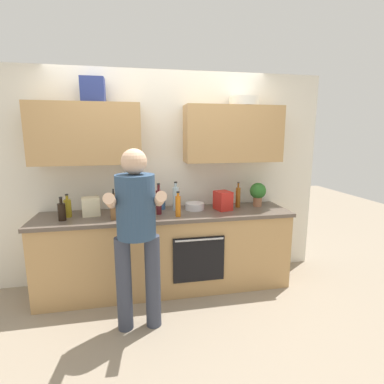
{
  "coord_description": "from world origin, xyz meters",
  "views": [
    {
      "loc": [
        -0.34,
        -3.21,
        1.77
      ],
      "look_at": [
        0.28,
        -0.1,
        1.15
      ],
      "focal_mm": 27.63,
      "sensor_mm": 36.0,
      "label": 1
    }
  ],
  "objects_px": {
    "person_standing": "(136,226)",
    "bottle_soy": "(62,211)",
    "bottle_oil": "(68,208)",
    "mixing_bowl": "(195,206)",
    "bottle_water": "(176,198)",
    "grocery_bag_crisps": "(223,201)",
    "bottle_hotsauce": "(151,200)",
    "bottle_syrup": "(238,197)",
    "potted_herb": "(258,192)",
    "cup_tea": "(162,205)",
    "bottle_vinegar": "(134,204)",
    "bottle_wine": "(159,201)",
    "grocery_bag_rice": "(91,206)",
    "bottle_juice": "(178,206)",
    "knife_block": "(116,206)"
  },
  "relations": [
    {
      "from": "bottle_oil",
      "to": "mixing_bowl",
      "type": "height_order",
      "value": "bottle_oil"
    },
    {
      "from": "bottle_vinegar",
      "to": "cup_tea",
      "type": "height_order",
      "value": "bottle_vinegar"
    },
    {
      "from": "bottle_hotsauce",
      "to": "bottle_water",
      "type": "bearing_deg",
      "value": -16.38
    },
    {
      "from": "bottle_soy",
      "to": "cup_tea",
      "type": "height_order",
      "value": "bottle_soy"
    },
    {
      "from": "bottle_hotsauce",
      "to": "bottle_vinegar",
      "type": "bearing_deg",
      "value": -145.95
    },
    {
      "from": "person_standing",
      "to": "bottle_hotsauce",
      "type": "xyz_separation_m",
      "value": [
        0.18,
        0.89,
        0.03
      ]
    },
    {
      "from": "bottle_water",
      "to": "bottle_vinegar",
      "type": "bearing_deg",
      "value": -174.41
    },
    {
      "from": "bottle_juice",
      "to": "bottle_water",
      "type": "xyz_separation_m",
      "value": [
        0.01,
        0.27,
        0.02
      ]
    },
    {
      "from": "bottle_wine",
      "to": "grocery_bag_rice",
      "type": "xyz_separation_m",
      "value": [
        -0.73,
        0.11,
        -0.05
      ]
    },
    {
      "from": "knife_block",
      "to": "potted_herb",
      "type": "relative_size",
      "value": 1.1
    },
    {
      "from": "bottle_juice",
      "to": "grocery_bag_crisps",
      "type": "relative_size",
      "value": 1.25
    },
    {
      "from": "bottle_oil",
      "to": "grocery_bag_crisps",
      "type": "distance_m",
      "value": 1.72
    },
    {
      "from": "bottle_syrup",
      "to": "cup_tea",
      "type": "bearing_deg",
      "value": 174.89
    },
    {
      "from": "bottle_vinegar",
      "to": "cup_tea",
      "type": "bearing_deg",
      "value": 20.59
    },
    {
      "from": "person_standing",
      "to": "bottle_water",
      "type": "height_order",
      "value": "person_standing"
    },
    {
      "from": "person_standing",
      "to": "bottle_soy",
      "type": "distance_m",
      "value": 0.96
    },
    {
      "from": "bottle_soy",
      "to": "grocery_bag_rice",
      "type": "bearing_deg",
      "value": 31.21
    },
    {
      "from": "bottle_syrup",
      "to": "grocery_bag_rice",
      "type": "bearing_deg",
      "value": -179.01
    },
    {
      "from": "knife_block",
      "to": "bottle_syrup",
      "type": "bearing_deg",
      "value": 8.6
    },
    {
      "from": "bottle_water",
      "to": "grocery_bag_crisps",
      "type": "bearing_deg",
      "value": -9.27
    },
    {
      "from": "bottle_hotsauce",
      "to": "bottle_juice",
      "type": "height_order",
      "value": "bottle_hotsauce"
    },
    {
      "from": "bottle_syrup",
      "to": "bottle_water",
      "type": "relative_size",
      "value": 0.91
    },
    {
      "from": "cup_tea",
      "to": "knife_block",
      "type": "relative_size",
      "value": 0.3
    },
    {
      "from": "bottle_wine",
      "to": "knife_block",
      "type": "bearing_deg",
      "value": -170.89
    },
    {
      "from": "cup_tea",
      "to": "potted_herb",
      "type": "distance_m",
      "value": 1.18
    },
    {
      "from": "bottle_wine",
      "to": "potted_herb",
      "type": "xyz_separation_m",
      "value": [
        1.23,
        0.14,
        0.03
      ]
    },
    {
      "from": "bottle_oil",
      "to": "bottle_water",
      "type": "bearing_deg",
      "value": 3.36
    },
    {
      "from": "bottle_water",
      "to": "cup_tea",
      "type": "relative_size",
      "value": 3.5
    },
    {
      "from": "bottle_syrup",
      "to": "potted_herb",
      "type": "height_order",
      "value": "bottle_syrup"
    },
    {
      "from": "grocery_bag_crisps",
      "to": "cup_tea",
      "type": "bearing_deg",
      "value": 166.72
    },
    {
      "from": "bottle_soy",
      "to": "mixing_bowl",
      "type": "height_order",
      "value": "bottle_soy"
    },
    {
      "from": "bottle_syrup",
      "to": "bottle_juice",
      "type": "xyz_separation_m",
      "value": [
        -0.77,
        -0.27,
        -0.01
      ]
    },
    {
      "from": "mixing_bowl",
      "to": "knife_block",
      "type": "height_order",
      "value": "knife_block"
    },
    {
      "from": "cup_tea",
      "to": "potted_herb",
      "type": "height_order",
      "value": "potted_herb"
    },
    {
      "from": "bottle_vinegar",
      "to": "cup_tea",
      "type": "distance_m",
      "value": 0.36
    },
    {
      "from": "bottle_hotsauce",
      "to": "cup_tea",
      "type": "height_order",
      "value": "bottle_hotsauce"
    },
    {
      "from": "bottle_hotsauce",
      "to": "cup_tea",
      "type": "distance_m",
      "value": 0.15
    },
    {
      "from": "bottle_soy",
      "to": "bottle_water",
      "type": "relative_size",
      "value": 0.74
    },
    {
      "from": "bottle_oil",
      "to": "mixing_bowl",
      "type": "distance_m",
      "value": 1.4
    },
    {
      "from": "bottle_soy",
      "to": "bottle_wine",
      "type": "height_order",
      "value": "bottle_wine"
    },
    {
      "from": "bottle_syrup",
      "to": "potted_herb",
      "type": "bearing_deg",
      "value": 0.28
    },
    {
      "from": "cup_tea",
      "to": "potted_herb",
      "type": "bearing_deg",
      "value": -3.94
    },
    {
      "from": "bottle_water",
      "to": "knife_block",
      "type": "height_order",
      "value": "bottle_water"
    },
    {
      "from": "bottle_oil",
      "to": "grocery_bag_crisps",
      "type": "relative_size",
      "value": 1.14
    },
    {
      "from": "bottle_water",
      "to": "mixing_bowl",
      "type": "distance_m",
      "value": 0.25
    },
    {
      "from": "potted_herb",
      "to": "grocery_bag_crisps",
      "type": "height_order",
      "value": "potted_herb"
    },
    {
      "from": "bottle_syrup",
      "to": "bottle_juice",
      "type": "relative_size",
      "value": 1.12
    },
    {
      "from": "grocery_bag_rice",
      "to": "grocery_bag_crisps",
      "type": "bearing_deg",
      "value": -2.07
    },
    {
      "from": "bottle_vinegar",
      "to": "bottle_oil",
      "type": "bearing_deg",
      "value": -178.21
    },
    {
      "from": "bottle_vinegar",
      "to": "mixing_bowl",
      "type": "bearing_deg",
      "value": 2.36
    }
  ]
}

